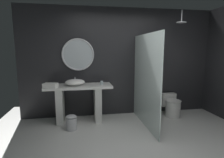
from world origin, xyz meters
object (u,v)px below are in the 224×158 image
Objects in this scene: tumbler_cup at (102,83)px; folded_hand_towel at (51,85)px; vessel_sink at (75,82)px; waste_bin at (71,122)px; tissue_box at (53,84)px; rain_shower_head at (181,21)px; round_wall_mirror at (78,55)px; toilet at (172,106)px.

folded_hand_towel is (-1.09, -0.18, 0.01)m from tumbler_cup.
vessel_sink is 1.43× the size of waste_bin.
waste_bin is (0.39, -0.48, -0.71)m from tissue_box.
rain_shower_head is at bearing -2.63° from tissue_box.
tumbler_cup is 0.30× the size of rain_shower_head.
round_wall_mirror is 1.43× the size of toilet.
toilet reaches higher than waste_bin.
tumbler_cup is 2.28m from rain_shower_head.
tumbler_cup is at bearing 9.29° from folded_hand_towel.
tissue_box is at bearing 174.34° from vessel_sink.
round_wall_mirror is 1.54m from waste_bin.
folded_hand_towel is (-2.81, -0.14, 0.63)m from toilet.
tumbler_cup is at bearing 0.67° from vessel_sink.
waste_bin is at bearing -170.52° from toilet.
rain_shower_head is 0.54× the size of toilet.
tumbler_cup is 1.07m from tissue_box.
waste_bin is 1.09× the size of folded_hand_towel.
rain_shower_head is 1.02× the size of folded_hand_towel.
waste_bin is at bearing -172.01° from rain_shower_head.
rain_shower_head is at bearing -2.92° from tumbler_cup.
round_wall_mirror reaches higher than waste_bin.
vessel_sink is 0.52m from folded_hand_towel.
tumbler_cup is 0.16× the size of toilet.
toilet is (1.72, -0.04, -0.63)m from tumbler_cup.
rain_shower_head is at bearing -27.03° from toilet.
tissue_box is 0.49× the size of rain_shower_head.
folded_hand_towel is (-0.02, -0.22, 0.01)m from tissue_box.
tissue_box is 0.95m from waste_bin.
toilet is (2.32, -0.04, -0.66)m from vessel_sink.
tissue_box is 0.19× the size of round_wall_mirror.
tumbler_cup is 1.83m from toilet.
round_wall_mirror is 0.96m from folded_hand_towel.
vessel_sink is 0.67m from round_wall_mirror.
vessel_sink is 3.15× the size of tissue_box.
round_wall_mirror is 2.63× the size of rain_shower_head.
rain_shower_head is 3.28m from waste_bin.
tumbler_cup is 0.86m from round_wall_mirror.
waste_bin is (-0.08, -0.44, -0.75)m from vessel_sink.
folded_hand_towel is (-0.57, -0.46, -0.62)m from round_wall_mirror.
rain_shower_head is (2.41, -0.09, 1.34)m from vessel_sink.
round_wall_mirror is (0.08, 0.28, 0.60)m from vessel_sink.
waste_bin is at bearing -32.95° from folded_hand_towel.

